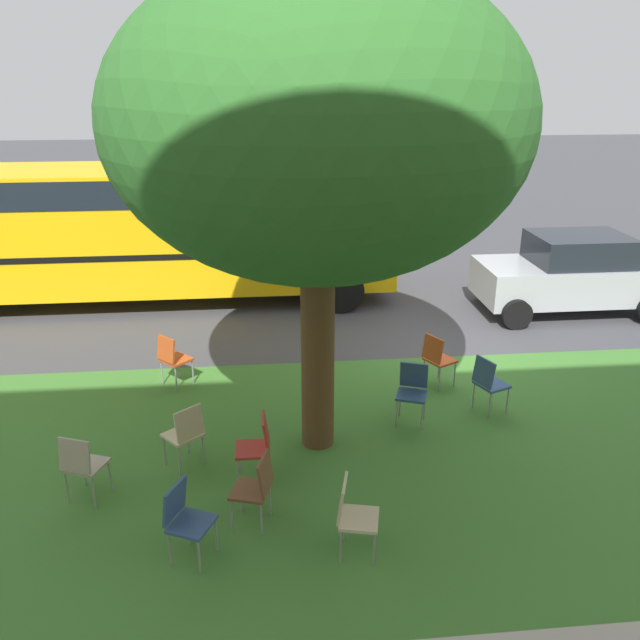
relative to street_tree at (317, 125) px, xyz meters
The scene contains 15 objects.
ground 5.58m from the street_tree, 130.48° to the right, with size 80.00×80.00×0.00m, color #424247.
grass_verge 4.85m from the street_tree, behind, with size 48.00×6.00×0.01m, color #3D752D.
street_tree is the anchor object (origin of this frame).
chair_0 4.31m from the street_tree, 93.71° to the left, with size 0.50×0.50×0.88m.
chair_1 3.86m from the street_tree, 44.41° to the left, with size 0.43×0.43×0.88m.
chair_2 4.68m from the street_tree, 41.87° to the right, with size 0.59×0.59×0.88m.
chair_3 4.13m from the street_tree, 63.14° to the left, with size 0.52×0.52×0.88m.
chair_4 4.78m from the street_tree, 19.56° to the left, with size 0.54×0.54×0.88m.
chair_5 4.54m from the street_tree, 167.18° to the right, with size 0.55×0.54×0.88m.
chair_6 4.09m from the street_tree, 14.05° to the left, with size 0.58×0.59×0.88m.
chair_7 3.97m from the street_tree, 161.91° to the right, with size 0.53×0.54×0.88m.
chair_8 4.48m from the street_tree, 143.85° to the right, with size 0.57×0.56×0.88m.
chair_9 4.53m from the street_tree, 53.41° to the left, with size 0.56×0.55×0.88m.
parked_car 8.12m from the street_tree, 140.96° to the right, with size 3.70×1.92×1.65m.
school_bus 7.44m from the street_tree, 64.50° to the right, with size 10.40×2.80×2.88m.
Camera 1 is at (3.12, 10.50, 4.80)m, focal length 36.44 mm.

